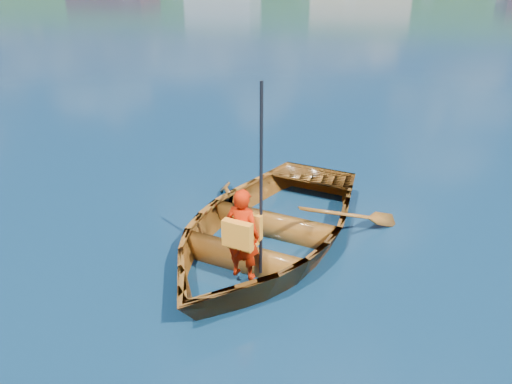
% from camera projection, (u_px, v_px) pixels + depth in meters
% --- Properties ---
extents(ground, '(600.00, 600.00, 0.00)m').
position_uv_depth(ground, '(263.00, 256.00, 6.27)').
color(ground, '#11253D').
rests_on(ground, ground).
extents(rowboat, '(3.72, 4.58, 0.84)m').
position_uv_depth(rowboat, '(265.00, 226.00, 6.42)').
color(rowboat, brown).
rests_on(rowboat, ground).
extents(child_paddler, '(0.44, 0.40, 2.21)m').
position_uv_depth(child_paddler, '(243.00, 233.00, 5.46)').
color(child_paddler, red).
rests_on(child_paddler, ground).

